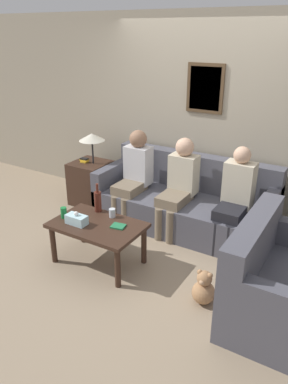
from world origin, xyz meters
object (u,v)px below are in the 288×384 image
at_px(coffee_table, 98,229).
at_px(couch_main, 185,204).
at_px(wine_bottle, 98,201).
at_px(person_right, 235,196).
at_px(couch_side, 283,287).
at_px(drinking_glass, 112,213).
at_px(teddy_bear, 204,289).
at_px(person_left, 134,173).
at_px(person_middle, 179,183).

bearing_deg(coffee_table, couch_main, 71.35).
distance_m(coffee_table, wine_bottle, 0.36).
height_order(couch_main, person_right, person_right).
xyz_separation_m(couch_side, drinking_glass, (-1.86, 0.05, 0.22)).
xyz_separation_m(couch_side, wine_bottle, (-2.08, 0.08, 0.30)).
bearing_deg(teddy_bear, coffee_table, 178.66).
bearing_deg(drinking_glass, person_left, 108.07).
bearing_deg(person_right, wine_bottle, -146.00).
bearing_deg(wine_bottle, person_left, 94.90).
bearing_deg(coffee_table, person_left, 102.63).
bearing_deg(couch_main, wine_bottle, -120.60).
xyz_separation_m(couch_side, person_left, (-2.15, 0.95, 0.34)).
distance_m(person_left, person_right, 1.37).
bearing_deg(couch_main, teddy_bear, -57.74).
height_order(couch_side, person_left, person_left).
bearing_deg(person_right, person_left, -179.93).
bearing_deg(couch_main, coffee_table, -108.65).
height_order(coffee_table, person_right, person_right).
height_order(wine_bottle, drinking_glass, wine_bottle).
bearing_deg(person_right, person_middle, 179.62).
bearing_deg(person_right, couch_main, 167.61).
bearing_deg(coffee_table, person_right, 45.09).
xyz_separation_m(wine_bottle, person_middle, (0.58, 0.88, 0.04)).
xyz_separation_m(person_right, teddy_bear, (0.13, -1.15, -0.48)).
distance_m(couch_main, drinking_glass, 1.15).
bearing_deg(wine_bottle, couch_side, -2.22).
bearing_deg(person_left, teddy_bear, -37.41).
bearing_deg(wine_bottle, person_middle, 56.53).
distance_m(couch_side, coffee_table, 1.91).
relative_size(coffee_table, person_middle, 0.83).
distance_m(couch_side, person_right, 1.28).
relative_size(drinking_glass, person_left, 0.08).
height_order(drinking_glass, person_right, person_right).
xyz_separation_m(drinking_glass, person_middle, (0.36, 0.91, 0.11)).
height_order(couch_main, couch_side, same).
distance_m(couch_side, wine_bottle, 2.10).
distance_m(couch_side, drinking_glass, 1.87).
bearing_deg(wine_bottle, couch_main, 59.40).
bearing_deg(coffee_table, teddy_bear, -1.34).
height_order(coffee_table, wine_bottle, wine_bottle).
height_order(couch_main, teddy_bear, couch_main).
bearing_deg(person_middle, person_right, -0.38).
xyz_separation_m(person_left, person_right, (1.37, 0.00, -0.01)).
bearing_deg(person_right, teddy_bear, -83.39).
height_order(coffee_table, drinking_glass, drinking_glass).
bearing_deg(drinking_glass, teddy_bear, -11.36).
bearing_deg(wine_bottle, person_right, 34.00).
bearing_deg(drinking_glass, person_right, 40.25).
height_order(drinking_glass, person_left, person_left).
xyz_separation_m(wine_bottle, person_right, (1.29, 0.87, 0.03)).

